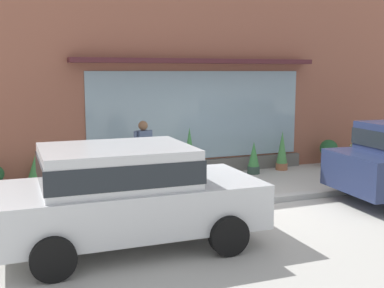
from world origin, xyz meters
name	(u,v)px	position (x,y,z in m)	size (l,w,h in m)	color
ground_plane	(250,201)	(0.00, 0.00, 0.00)	(60.00, 60.00, 0.00)	#B2AFA8
curb_strip	(255,201)	(0.00, -0.20, 0.06)	(14.00, 0.24, 0.12)	#B2B2AD
storefront	(194,72)	(0.00, 3.19, 2.66)	(14.00, 0.81, 5.44)	#935642
fire_hydrant	(170,177)	(-1.39, 1.06, 0.43)	(0.41, 0.38, 0.85)	#4C8C47
pedestrian_with_handbag	(144,151)	(-1.79, 1.70, 0.93)	(0.65, 0.30, 1.60)	#9E9384
parked_car_silver	(125,190)	(-3.04, -1.54, 0.89)	(4.05, 2.13, 1.57)	silver
potted_plant_trailing_edge	(353,154)	(4.78, 2.52, 0.31)	(0.28, 0.28, 0.61)	#33473D
potted_plant_window_left	(328,152)	(3.93, 2.57, 0.41)	(0.51, 0.51, 0.76)	#33473D
potted_plant_window_right	(189,154)	(-0.38, 2.53, 0.62)	(0.33, 0.33, 1.30)	#33473D
potted_plant_near_hydrant	(282,151)	(2.38, 2.58, 0.52)	(0.33, 0.33, 1.07)	#9E6042
potted_plant_by_entrance	(254,158)	(1.41, 2.42, 0.41)	(0.33, 0.33, 0.86)	#33473D
potted_plant_corner_tall	(37,171)	(-4.06, 2.76, 0.41)	(0.46, 0.46, 0.87)	#4C4C51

